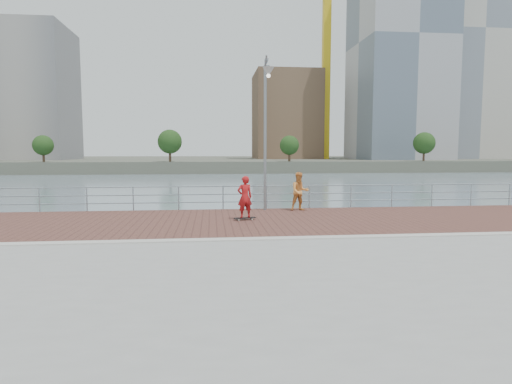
{
  "coord_description": "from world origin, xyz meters",
  "views": [
    {
      "loc": [
        -1.57,
        -12.91,
        2.75
      ],
      "look_at": [
        0.0,
        2.0,
        1.3
      ],
      "focal_mm": 30.0,
      "sensor_mm": 36.0,
      "label": 1
    }
  ],
  "objects": [
    {
      "name": "seawall",
      "position": [
        0.0,
        -5.0,
        -1.0
      ],
      "size": [
        40.0,
        24.0,
        2.0
      ],
      "primitive_type": "cube",
      "color": "gray",
      "rests_on": "ground"
    },
    {
      "name": "water",
      "position": [
        0.0,
        0.0,
        -2.0
      ],
      "size": [
        400.0,
        400.0,
        0.0
      ],
      "primitive_type": "plane",
      "color": "slate",
      "rests_on": "ground"
    },
    {
      "name": "tower_crane",
      "position": [
        27.36,
        104.0,
        33.5
      ],
      "size": [
        47.0,
        2.0,
        50.7
      ],
      "color": "gold",
      "rests_on": "far_shore"
    },
    {
      "name": "street_lamp",
      "position": [
        0.89,
        6.02,
        4.7
      ],
      "size": [
        0.48,
        1.4,
        6.61
      ],
      "color": "gray",
      "rests_on": "brick_lane"
    },
    {
      "name": "curb",
      "position": [
        0.0,
        0.0,
        0.03
      ],
      "size": [
        40.0,
        0.4,
        0.06
      ],
      "primitive_type": "cube",
      "color": "#B7B5AD",
      "rests_on": "seawall"
    },
    {
      "name": "brick_lane",
      "position": [
        0.0,
        3.6,
        0.01
      ],
      "size": [
        40.0,
        6.8,
        0.02
      ],
      "primitive_type": "cube",
      "color": "brown",
      "rests_on": "seawall"
    },
    {
      "name": "shoreline_trees",
      "position": [
        -5.35,
        77.0,
        4.24
      ],
      "size": [
        109.51,
        4.95,
        6.61
      ],
      "color": "#473323",
      "rests_on": "far_shore"
    },
    {
      "name": "far_shore",
      "position": [
        0.0,
        122.5,
        -0.75
      ],
      "size": [
        320.0,
        95.0,
        2.5
      ],
      "primitive_type": "cube",
      "color": "#4C5142",
      "rests_on": "ground"
    },
    {
      "name": "skateboard",
      "position": [
        -0.26,
        3.76,
        0.1
      ],
      "size": [
        0.89,
        0.42,
        0.1
      ],
      "rotation": [
        0.0,
        0.0,
        0.24
      ],
      "color": "black",
      "rests_on": "brick_lane"
    },
    {
      "name": "bystander",
      "position": [
        2.45,
        6.2,
        0.9
      ],
      "size": [
        0.9,
        0.73,
        1.76
      ],
      "primitive_type": "imported",
      "rotation": [
        0.0,
        0.0,
        0.08
      ],
      "color": "#E18F42",
      "rests_on": "brick_lane"
    },
    {
      "name": "guardrail",
      "position": [
        0.0,
        7.0,
        0.69
      ],
      "size": [
        39.06,
        0.06,
        1.13
      ],
      "color": "#8C9EA8",
      "rests_on": "brick_lane"
    },
    {
      "name": "skateboarder",
      "position": [
        -0.26,
        3.76,
        0.94
      ],
      "size": [
        0.68,
        0.53,
        1.66
      ],
      "primitive_type": "imported",
      "rotation": [
        0.0,
        0.0,
        3.38
      ],
      "color": "#B0171A",
      "rests_on": "skateboard"
    },
    {
      "name": "skyline",
      "position": [
        31.7,
        104.4,
        25.29
      ],
      "size": [
        233.0,
        41.0,
        70.36
      ],
      "color": "#ADA38E",
      "rests_on": "far_shore"
    }
  ]
}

